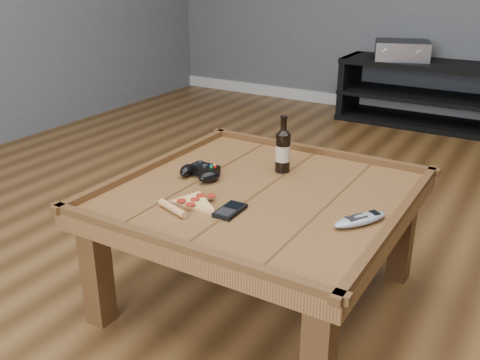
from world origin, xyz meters
The scene contains 10 objects.
ground centered at (0.00, 0.00, 0.00)m, with size 6.00×6.00×0.00m, color #442B13.
baseboard centered at (0.00, 2.99, 0.05)m, with size 5.00×0.02×0.10m, color silver.
coffee_table centered at (0.00, 0.00, 0.39)m, with size 1.03×1.03×0.48m.
media_console centered at (0.00, 2.75, 0.25)m, with size 1.40×0.45×0.50m.
beer_bottle centered at (-0.02, 0.22, 0.54)m, with size 0.06×0.06×0.22m.
game_controller centered at (-0.26, 0.00, 0.47)m, with size 0.19×0.13×0.05m.
pizza_slice centered at (-0.14, -0.22, 0.46)m, with size 0.22×0.28×0.03m.
smartphone centered at (0.00, -0.20, 0.46)m, with size 0.07×0.12×0.02m.
remote_control centered at (0.39, -0.06, 0.46)m, with size 0.16×0.20×0.03m.
av_receiver centered at (-0.26, 2.75, 0.57)m, with size 0.49×0.44×0.14m.
Camera 1 is at (0.84, -1.54, 1.21)m, focal length 40.00 mm.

